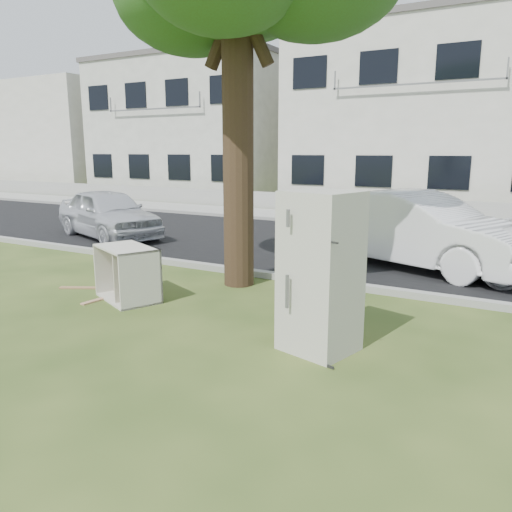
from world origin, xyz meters
The scene contains 16 objects.
ground centered at (0.00, 0.00, 0.00)m, with size 120.00×120.00×0.00m, color #2D4318.
road centered at (0.00, 6.00, 0.01)m, with size 120.00×7.00×0.01m, color black.
kerb_near centered at (0.00, 2.45, 0.00)m, with size 120.00×0.18×0.12m, color gray.
kerb_far centered at (0.00, 9.55, 0.00)m, with size 120.00×0.18×0.12m, color gray.
sidewalk centered at (0.00, 11.00, 0.01)m, with size 120.00×2.80×0.01m, color gray.
low_wall centered at (0.00, 12.60, 0.35)m, with size 120.00×0.15×0.70m, color gray.
townhouse_left centered at (-12.00, 17.50, 3.52)m, with size 10.20×8.16×7.04m.
townhouse_center centered at (0.00, 17.50, 3.72)m, with size 11.22×8.16×7.44m.
filler_left centered at (-26.00, 18.00, 3.20)m, with size 16.00×9.00×6.40m, color silver.
fridge centered at (2.02, -0.33, 0.97)m, with size 0.80×0.74×1.93m, color beige.
cabinet centered at (-1.50, 0.11, 0.44)m, with size 1.12×0.70×0.88m, color white.
plank_a centered at (-2.48, 0.30, 0.01)m, with size 1.24×0.10×0.02m, color #936B47.
plank_b centered at (-2.14, 0.58, 0.01)m, with size 0.87×0.09×0.02m, color tan.
plank_c centered at (-1.86, -0.07, 0.01)m, with size 0.86×0.10×0.02m, color tan.
car_center centered at (2.09, 4.78, 0.78)m, with size 1.66×4.75×1.57m, color white.
car_left centered at (-6.14, 4.29, 0.68)m, with size 1.60×3.98×1.36m, color silver.
Camera 1 is at (4.15, -5.72, 2.39)m, focal length 35.00 mm.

